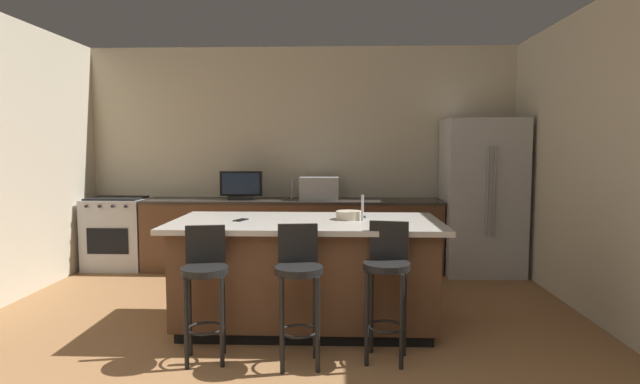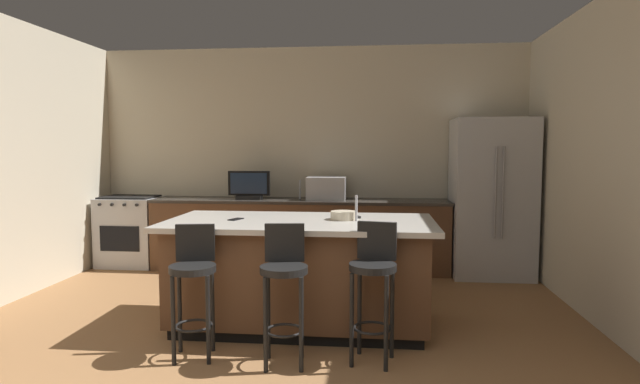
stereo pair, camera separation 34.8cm
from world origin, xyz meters
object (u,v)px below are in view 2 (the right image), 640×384
at_px(microwave, 326,188).
at_px(bar_stool_center, 284,281).
at_px(kitchen_island, 301,272).
at_px(cell_phone, 236,219).
at_px(bar_stool_left, 194,279).
at_px(tv_remote, 354,216).
at_px(range_oven, 130,231).
at_px(refrigerator, 491,198).
at_px(fruit_bowl, 343,215).
at_px(tv_monitor, 249,186).
at_px(bar_stool_right, 374,279).

distance_m(microwave, bar_stool_center, 2.95).
relative_size(kitchen_island, cell_phone, 15.25).
distance_m(bar_stool_left, tv_remote, 1.53).
distance_m(range_oven, cell_phone, 2.98).
bearing_deg(refrigerator, tv_remote, -130.88).
bearing_deg(cell_phone, fruit_bowl, 26.64).
distance_m(microwave, bar_stool_left, 2.98).
bearing_deg(tv_monitor, tv_remote, -52.83).
bearing_deg(tv_monitor, cell_phone, -79.42).
height_order(microwave, bar_stool_right, microwave).
bearing_deg(tv_monitor, range_oven, 178.20).
bearing_deg(fruit_bowl, bar_stool_left, -142.39).
xyz_separation_m(tv_monitor, cell_phone, (0.39, -2.10, -0.13)).
distance_m(kitchen_island, fruit_bowl, 0.62).
height_order(bar_stool_left, bar_stool_center, bar_stool_center).
xyz_separation_m(bar_stool_left, cell_phone, (0.13, 0.71, 0.35)).
bearing_deg(refrigerator, fruit_bowl, -130.22).
bearing_deg(tv_monitor, fruit_bowl, -56.55).
distance_m(bar_stool_right, fruit_bowl, 0.88).
bearing_deg(fruit_bowl, range_oven, 145.12).
distance_m(kitchen_island, bar_stool_left, 1.02).
distance_m(refrigerator, tv_remote, 2.41).
bearing_deg(bar_stool_right, microwave, 113.28).
bearing_deg(range_oven, bar_stool_left, -56.72).
bearing_deg(microwave, bar_stool_right, -77.88).
height_order(bar_stool_center, bar_stool_right, bar_stool_right).
height_order(range_oven, microwave, microwave).
relative_size(kitchen_island, range_oven, 2.50).
relative_size(bar_stool_center, tv_remote, 5.87).
distance_m(tv_monitor, fruit_bowl, 2.39).
bearing_deg(tv_remote, range_oven, 116.04).
bearing_deg(kitchen_island, fruit_bowl, 11.43).
height_order(tv_monitor, bar_stool_center, tv_monitor).
bearing_deg(fruit_bowl, refrigerator, 49.78).
xyz_separation_m(refrigerator, bar_stool_center, (-2.03, -2.84, -0.35)).
relative_size(fruit_bowl, tv_remote, 1.32).
height_order(bar_stool_right, cell_phone, bar_stool_right).
distance_m(kitchen_island, microwave, 2.19).
height_order(refrigerator, tv_monitor, refrigerator).
relative_size(tv_monitor, fruit_bowl, 2.37).
height_order(tv_monitor, tv_remote, tv_monitor).
height_order(range_oven, bar_stool_right, bar_stool_right).
distance_m(tv_monitor, bar_stool_left, 2.86).
xyz_separation_m(refrigerator, tv_remote, (-1.58, -1.82, -0.01)).
bearing_deg(bar_stool_left, tv_remote, 29.57).
xyz_separation_m(bar_stool_right, fruit_bowl, (-0.26, 0.76, 0.36)).
bearing_deg(tv_monitor, bar_stool_center, -71.69).
relative_size(bar_stool_left, fruit_bowl, 4.35).
height_order(kitchen_island, microwave, microwave).
bearing_deg(bar_stool_right, range_oven, 149.92).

